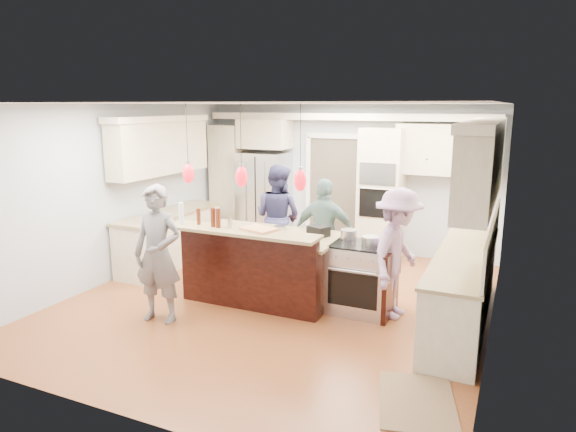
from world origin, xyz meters
name	(u,v)px	position (x,y,z in m)	size (l,w,h in m)	color
ground_plane	(278,301)	(0.00, 0.00, 0.00)	(6.00, 6.00, 0.00)	#AB5F2E
room_shell	(277,172)	(0.00, 0.00, 1.82)	(5.54, 6.04, 2.72)	#B2BCC6
refrigerator	(264,199)	(-1.55, 2.64, 0.90)	(0.90, 0.70, 1.80)	#B7B7BC
oven_column	(381,194)	(0.75, 2.67, 1.15)	(0.72, 0.69, 2.30)	beige
back_upper_cabinets	(305,160)	(-0.75, 2.76, 1.67)	(5.30, 0.61, 2.54)	beige
right_counter_run	(470,242)	(2.44, 0.30, 1.06)	(0.64, 3.10, 2.51)	beige
left_cabinets	(167,204)	(-2.44, 0.80, 1.06)	(0.64, 2.30, 2.51)	beige
kitchen_island	(264,264)	(-0.25, 0.07, 0.48)	(2.10, 1.46, 1.12)	black
island_range	(362,278)	(1.16, 0.15, 0.46)	(0.82, 0.71, 0.92)	#B7B7BC
pendant_lights	(242,176)	(-0.25, -0.51, 1.80)	(1.75, 0.15, 1.03)	black
person_bar_end	(158,254)	(-1.08, -1.18, 0.87)	(0.63, 0.42, 1.74)	slate
person_far_left	(278,217)	(-0.66, 1.41, 0.87)	(0.84, 0.66, 1.73)	#292A50
person_far_right	(325,234)	(0.37, 0.85, 0.82)	(0.96, 0.40, 1.63)	slate
person_range_side	(397,254)	(1.60, 0.18, 0.84)	(1.08, 0.62, 1.68)	#A17FAC
floor_rug	(417,401)	(2.24, -1.71, 0.01)	(0.67, 0.99, 0.01)	olive
water_bottle	(181,214)	(-1.13, -0.59, 1.27)	(0.07, 0.07, 0.30)	silver
beer_bottle_a	(199,216)	(-0.92, -0.50, 1.23)	(0.05, 0.05, 0.22)	#471B0C
beer_bottle_b	(213,217)	(-0.68, -0.53, 1.24)	(0.06, 0.06, 0.25)	#471B0C
beer_bottle_c	(218,218)	(-0.59, -0.55, 1.25)	(0.06, 0.06, 0.25)	#471B0C
drink_can	(230,223)	(-0.44, -0.49, 1.18)	(0.07, 0.07, 0.12)	#B7B7BC
cutting_board	(259,229)	(-0.04, -0.47, 1.14)	(0.42, 0.30, 0.03)	tan
pot_large	(349,234)	(0.90, 0.34, 0.98)	(0.22, 0.22, 0.13)	#B7B7BC
pot_small	(370,241)	(1.25, 0.16, 0.98)	(0.22, 0.22, 0.11)	#B7B7BC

